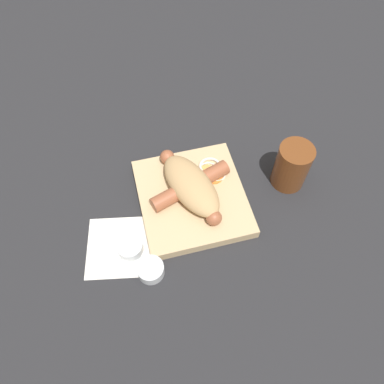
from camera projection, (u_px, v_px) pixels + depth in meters
name	position (u px, v px, depth m)	size (l,w,h in m)	color
ground_plane	(192.00, 201.00, 0.73)	(3.00, 3.00, 0.00)	#232326
food_tray	(192.00, 198.00, 0.72)	(0.21, 0.20, 0.02)	tan
bread_roll	(191.00, 185.00, 0.69)	(0.17, 0.12, 0.04)	tan
sausage	(189.00, 186.00, 0.70)	(0.18, 0.16, 0.03)	#9E5638
pickled_veggies	(211.00, 171.00, 0.73)	(0.07, 0.05, 0.01)	#F99E4C
napkin	(120.00, 247.00, 0.67)	(0.14, 0.14, 0.00)	white
condiment_cup_near	(130.00, 248.00, 0.66)	(0.05, 0.05, 0.02)	silver
condiment_cup_far	(151.00, 270.00, 0.64)	(0.05, 0.05, 0.02)	silver
drink_glass	(291.00, 165.00, 0.71)	(0.07, 0.07, 0.10)	brown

